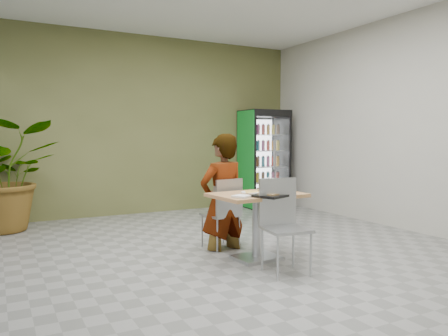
{
  "coord_description": "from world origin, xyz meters",
  "views": [
    {
      "loc": [
        -2.39,
        -4.14,
        1.37
      ],
      "look_at": [
        0.1,
        0.56,
        1.0
      ],
      "focal_mm": 35.0,
      "sensor_mm": 36.0,
      "label": 1
    }
  ],
  "objects_px": {
    "cafeteria_tray": "(273,195)",
    "potted_plant": "(5,176)",
    "dining_table": "(257,212)",
    "soda_cup": "(270,185)",
    "seated_woman": "(222,204)",
    "beverage_fridge": "(264,159)",
    "chair_far": "(225,208)",
    "chair_near": "(282,217)"
  },
  "relations": [
    {
      "from": "dining_table",
      "to": "potted_plant",
      "type": "distance_m",
      "value": 3.89
    },
    {
      "from": "beverage_fridge",
      "to": "seated_woman",
      "type": "bearing_deg",
      "value": -130.1
    },
    {
      "from": "beverage_fridge",
      "to": "potted_plant",
      "type": "bearing_deg",
      "value": -176.64
    },
    {
      "from": "dining_table",
      "to": "cafeteria_tray",
      "type": "bearing_deg",
      "value": -85.93
    },
    {
      "from": "dining_table",
      "to": "soda_cup",
      "type": "height_order",
      "value": "soda_cup"
    },
    {
      "from": "soda_cup",
      "to": "potted_plant",
      "type": "bearing_deg",
      "value": 131.25
    },
    {
      "from": "soda_cup",
      "to": "beverage_fridge",
      "type": "distance_m",
      "value": 3.71
    },
    {
      "from": "seated_woman",
      "to": "soda_cup",
      "type": "xyz_separation_m",
      "value": [
        0.3,
        -0.59,
        0.27
      ]
    },
    {
      "from": "chair_near",
      "to": "dining_table",
      "type": "bearing_deg",
      "value": 99.58
    },
    {
      "from": "dining_table",
      "to": "potted_plant",
      "type": "relative_size",
      "value": 0.63
    },
    {
      "from": "seated_woman",
      "to": "potted_plant",
      "type": "relative_size",
      "value": 1.06
    },
    {
      "from": "dining_table",
      "to": "seated_woman",
      "type": "height_order",
      "value": "seated_woman"
    },
    {
      "from": "chair_far",
      "to": "cafeteria_tray",
      "type": "relative_size",
      "value": 2.01
    },
    {
      "from": "beverage_fridge",
      "to": "dining_table",
      "type": "bearing_deg",
      "value": -122.7
    },
    {
      "from": "dining_table",
      "to": "seated_woman",
      "type": "bearing_deg",
      "value": 100.78
    },
    {
      "from": "dining_table",
      "to": "chair_far",
      "type": "distance_m",
      "value": 0.58
    },
    {
      "from": "seated_woman",
      "to": "soda_cup",
      "type": "bearing_deg",
      "value": 108.82
    },
    {
      "from": "cafeteria_tray",
      "to": "potted_plant",
      "type": "bearing_deg",
      "value": 126.74
    },
    {
      "from": "dining_table",
      "to": "chair_far",
      "type": "relative_size",
      "value": 1.17
    },
    {
      "from": "cafeteria_tray",
      "to": "potted_plant",
      "type": "relative_size",
      "value": 0.27
    },
    {
      "from": "chair_far",
      "to": "cafeteria_tray",
      "type": "height_order",
      "value": "chair_far"
    },
    {
      "from": "beverage_fridge",
      "to": "cafeteria_tray",
      "type": "bearing_deg",
      "value": -120.21
    },
    {
      "from": "chair_near",
      "to": "soda_cup",
      "type": "distance_m",
      "value": 0.59
    },
    {
      "from": "dining_table",
      "to": "seated_woman",
      "type": "relative_size",
      "value": 0.6
    },
    {
      "from": "dining_table",
      "to": "potted_plant",
      "type": "height_order",
      "value": "potted_plant"
    },
    {
      "from": "dining_table",
      "to": "potted_plant",
      "type": "xyz_separation_m",
      "value": [
        -2.44,
        3.02,
        0.28
      ]
    },
    {
      "from": "seated_woman",
      "to": "soda_cup",
      "type": "distance_m",
      "value": 0.71
    },
    {
      "from": "dining_table",
      "to": "soda_cup",
      "type": "bearing_deg",
      "value": 7.15
    },
    {
      "from": "beverage_fridge",
      "to": "potted_plant",
      "type": "distance_m",
      "value": 4.6
    },
    {
      "from": "chair_far",
      "to": "soda_cup",
      "type": "height_order",
      "value": "soda_cup"
    },
    {
      "from": "soda_cup",
      "to": "potted_plant",
      "type": "distance_m",
      "value": 3.98
    },
    {
      "from": "soda_cup",
      "to": "cafeteria_tray",
      "type": "distance_m",
      "value": 0.35
    },
    {
      "from": "seated_woman",
      "to": "beverage_fridge",
      "type": "xyz_separation_m",
      "value": [
        2.27,
        2.55,
        0.39
      ]
    },
    {
      "from": "chair_far",
      "to": "seated_woman",
      "type": "xyz_separation_m",
      "value": [
        -0.01,
        0.04,
        0.05
      ]
    },
    {
      "from": "soda_cup",
      "to": "beverage_fridge",
      "type": "xyz_separation_m",
      "value": [
        1.97,
        3.14,
        0.13
      ]
    },
    {
      "from": "dining_table",
      "to": "soda_cup",
      "type": "relative_size",
      "value": 6.31
    },
    {
      "from": "cafeteria_tray",
      "to": "chair_near",
      "type": "bearing_deg",
      "value": -93.98
    },
    {
      "from": "beverage_fridge",
      "to": "chair_far",
      "type": "bearing_deg",
      "value": -129.49
    },
    {
      "from": "chair_near",
      "to": "seated_woman",
      "type": "distance_m",
      "value": 1.08
    },
    {
      "from": "chair_far",
      "to": "seated_woman",
      "type": "relative_size",
      "value": 0.51
    },
    {
      "from": "chair_far",
      "to": "dining_table",
      "type": "bearing_deg",
      "value": 92.2
    },
    {
      "from": "dining_table",
      "to": "seated_woman",
      "type": "distance_m",
      "value": 0.62
    }
  ]
}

